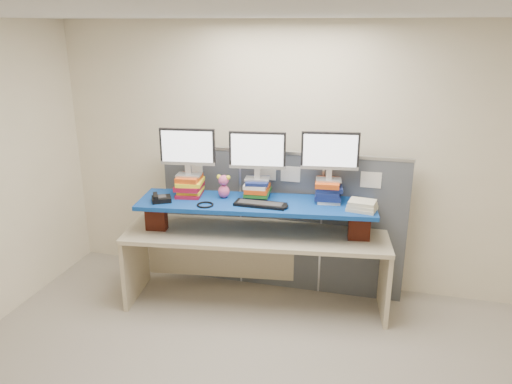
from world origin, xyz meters
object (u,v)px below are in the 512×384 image
(desk, at_px, (256,247))
(monitor_left, at_px, (188,149))
(desk_phone, at_px, (161,199))
(keyboard, at_px, (260,204))
(monitor_center, at_px, (257,153))
(monitor_right, at_px, (330,153))
(blue_board, at_px, (256,204))

(desk, bearing_deg, monitor_left, 170.25)
(monitor_left, bearing_deg, desk, -9.75)
(monitor_left, bearing_deg, desk_phone, -136.49)
(keyboard, bearing_deg, monitor_left, 172.26)
(monitor_left, relative_size, monitor_center, 1.00)
(monitor_right, bearing_deg, desk, -170.27)
(monitor_left, distance_m, desk_phone, 0.55)
(monitor_center, distance_m, keyboard, 0.50)
(keyboard, bearing_deg, blue_board, 126.27)
(blue_board, distance_m, desk_phone, 0.93)
(monitor_left, bearing_deg, monitor_center, 0.00)
(monitor_right, xyz_separation_m, desk_phone, (-1.57, -0.43, -0.45))
(monitor_left, height_order, keyboard, monitor_left)
(monitor_center, height_order, monitor_right, monitor_right)
(desk, relative_size, monitor_left, 4.88)
(desk, xyz_separation_m, blue_board, (0.00, 0.00, 0.46))
(monitor_center, height_order, keyboard, monitor_center)
(monitor_center, bearing_deg, blue_board, -89.37)
(monitor_left, distance_m, monitor_center, 0.69)
(monitor_right, relative_size, desk_phone, 2.30)
(monitor_right, xyz_separation_m, keyboard, (-0.60, -0.31, -0.46))
(desk, xyz_separation_m, monitor_center, (-0.02, 0.12, 0.94))
(blue_board, xyz_separation_m, monitor_right, (0.67, 0.21, 0.50))
(monitor_left, bearing_deg, keyboard, -16.73)
(desk, distance_m, monitor_center, 0.94)
(monitor_center, bearing_deg, monitor_left, -180.00)
(monitor_center, relative_size, keyboard, 1.10)
(monitor_left, distance_m, keyboard, 0.90)
(blue_board, relative_size, desk_phone, 9.65)
(monitor_center, bearing_deg, desk, -89.37)
(blue_board, relative_size, monitor_left, 4.19)
(blue_board, bearing_deg, monitor_left, 170.25)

